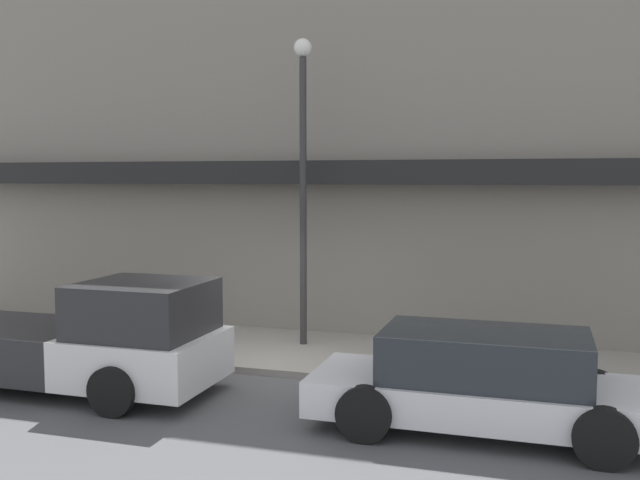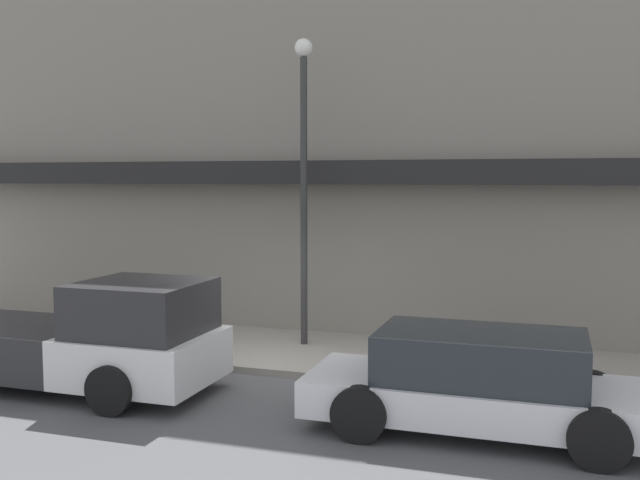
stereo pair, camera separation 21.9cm
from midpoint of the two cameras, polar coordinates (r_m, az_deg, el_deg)
The scene contains 7 objects.
ground_plane at distance 12.92m, azimuth -4.62°, elevation -10.73°, with size 80.00×80.00×0.00m, color #4C4C4F.
sidewalk at distance 14.37m, azimuth -2.07°, elevation -8.83°, with size 36.00×3.27×0.13m.
building at distance 17.09m, azimuth 1.61°, elevation 13.36°, with size 19.80×3.80×11.99m.
pickup_truck at distance 12.56m, azimuth -18.53°, elevation -7.60°, with size 5.64×2.18×1.85m.
parked_car at distance 10.22m, azimuth 13.31°, elevation -11.05°, with size 4.79×1.97×1.40m.
fire_hydrant at distance 12.45m, azimuth 10.62°, elevation -9.28°, with size 0.16×0.16×0.65m.
street_lamp at distance 14.27m, azimuth -0.86°, elevation 6.58°, with size 0.36×0.36×6.10m.
Camera 2 is at (4.94, -11.42, 3.51)m, focal length 40.00 mm.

